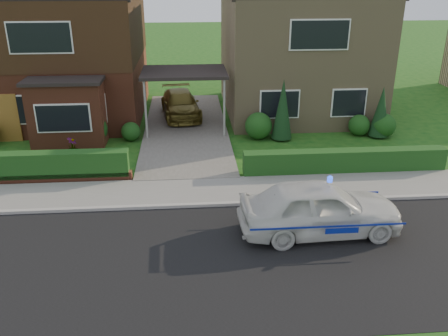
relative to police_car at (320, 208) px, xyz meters
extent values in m
plane|color=#144B14|center=(-3.71, -1.20, -0.77)|extent=(120.00, 120.00, 0.00)
cube|color=black|center=(-3.71, -1.20, -0.77)|extent=(60.00, 6.00, 0.02)
cube|color=#9E9993|center=(-3.71, 1.85, -0.71)|extent=(60.00, 0.16, 0.12)
cube|color=slate|center=(-3.71, 2.90, -0.72)|extent=(60.00, 2.00, 0.10)
cube|color=#666059|center=(-3.71, 9.80, -0.71)|extent=(3.80, 12.00, 0.12)
cube|color=brown|center=(-9.51, 12.80, 2.13)|extent=(7.20, 8.00, 5.80)
cube|color=white|center=(-11.09, 8.78, 0.63)|extent=(1.80, 0.08, 1.30)
cube|color=white|center=(-7.92, 8.78, 0.63)|extent=(1.60, 0.08, 1.30)
cube|color=white|center=(-9.51, 8.78, 3.63)|extent=(2.60, 0.08, 1.30)
cube|color=black|center=(-9.51, 12.80, 3.58)|extent=(7.26, 8.06, 2.90)
cube|color=brown|center=(-8.64, 8.10, 0.58)|extent=(3.00, 1.40, 2.70)
cube|color=black|center=(-8.64, 8.10, 2.00)|extent=(3.20, 1.60, 0.14)
cube|color=#9C8660|center=(2.09, 12.80, 2.13)|extent=(7.20, 8.00, 5.80)
cube|color=white|center=(0.51, 8.78, 0.63)|extent=(1.80, 0.08, 1.30)
cube|color=white|center=(3.68, 8.78, 0.63)|extent=(1.60, 0.08, 1.30)
cube|color=white|center=(2.09, 8.78, 3.63)|extent=(2.60, 0.08, 1.30)
cube|color=black|center=(-3.71, 9.80, 1.93)|extent=(3.80, 3.00, 0.14)
cylinder|color=gray|center=(-5.41, 8.40, 0.58)|extent=(0.10, 0.10, 2.70)
cylinder|color=gray|center=(-2.01, 8.40, 0.58)|extent=(0.10, 0.10, 2.70)
cube|color=brown|center=(-9.51, 4.10, -0.59)|extent=(7.70, 0.25, 0.36)
cube|color=#133E16|center=(-9.51, 4.25, -0.77)|extent=(7.50, 0.55, 0.90)
cube|color=#133E16|center=(2.09, 4.15, -0.77)|extent=(7.50, 0.55, 0.80)
sphere|color=#133E16|center=(-7.71, 8.10, -0.11)|extent=(1.32, 1.32, 1.32)
sphere|color=#133E16|center=(-6.11, 8.40, -0.35)|extent=(0.84, 0.84, 0.84)
sphere|color=#133E16|center=(-0.51, 8.20, -0.17)|extent=(1.20, 1.20, 1.20)
sphere|color=#133E16|center=(4.09, 8.30, -0.29)|extent=(0.96, 0.96, 0.96)
sphere|color=#133E16|center=(5.09, 8.00, -0.23)|extent=(1.08, 1.08, 1.08)
cone|color=black|center=(0.49, 8.00, 0.53)|extent=(0.90, 0.90, 2.60)
cone|color=black|center=(4.89, 8.00, 0.33)|extent=(0.90, 0.90, 2.20)
imported|color=silver|center=(0.00, 0.00, 0.00)|extent=(2.02, 4.61, 1.55)
sphere|color=#193FF2|center=(0.23, 0.00, 0.85)|extent=(0.17, 0.17, 0.17)
cube|color=navy|center=(0.00, -0.92, -0.06)|extent=(4.18, 0.02, 0.05)
cube|color=navy|center=(0.00, 0.92, -0.06)|extent=(4.18, 0.01, 0.05)
ellipsoid|color=black|center=(-1.27, -0.10, 0.30)|extent=(0.22, 0.17, 0.21)
sphere|color=white|center=(-1.26, -0.16, 0.29)|extent=(0.11, 0.11, 0.11)
sphere|color=black|center=(-1.25, -0.12, 0.44)|extent=(0.13, 0.13, 0.13)
cone|color=black|center=(-1.30, -0.11, 0.50)|extent=(0.04, 0.04, 0.05)
cone|color=black|center=(-1.21, -0.11, 0.50)|extent=(0.04, 0.04, 0.05)
imported|color=olive|center=(-3.94, 11.65, -0.04)|extent=(2.22, 4.41, 1.23)
imported|color=gray|center=(-8.32, 7.80, -0.36)|extent=(0.58, 0.55, 0.83)
imported|color=gray|center=(-8.22, 6.54, -0.37)|extent=(0.46, 0.46, 0.81)
camera|label=1|loc=(-3.63, -11.56, 6.20)|focal=38.00mm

